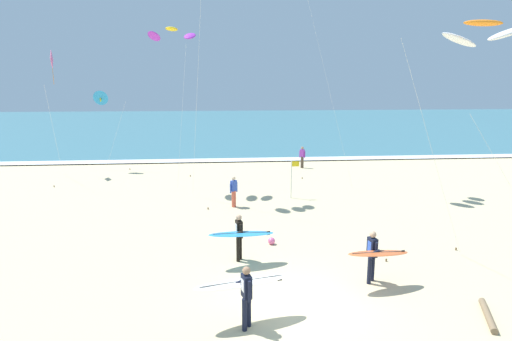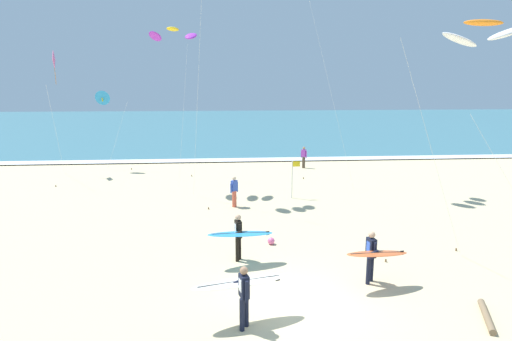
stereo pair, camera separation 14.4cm
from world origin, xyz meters
name	(u,v)px [view 1 (the left image)]	position (x,y,z in m)	size (l,w,h in m)	color
ground_plane	(302,304)	(0.00, 0.00, 0.00)	(160.00, 160.00, 0.00)	beige
ocean_water	(234,124)	(0.00, 52.54, 0.04)	(160.00, 60.00, 0.08)	teal
shoreline_foam	(248,160)	(0.00, 22.84, 0.09)	(160.00, 1.54, 0.01)	white
surfer_lead	(375,253)	(2.46, 1.01, 1.04)	(2.13, 1.07, 1.71)	black
surfer_trailing	(240,234)	(-1.61, 3.04, 1.05)	(2.38, 1.13, 1.71)	black
surfer_third	(244,287)	(-1.71, -0.91, 1.05)	(2.63, 1.22, 1.71)	black
kite_arc_amber_near	(482,32)	(6.47, 3.01, 7.86)	(3.84, 3.05, 8.26)	white
kite_delta_cobalt_high	(101,98)	(-10.46, 20.04, 5.13)	(2.26, 0.44, 5.67)	#2D99DB
kite_arc_golden_low	(172,34)	(-4.78, 13.87, 8.83)	(2.78, 4.28, 9.20)	purple
kite_diamond_rose_extra	(52,64)	(-13.11, 18.80, 7.39)	(1.02, 4.50, 8.28)	pink
bystander_blue_top	(234,191)	(-1.59, 9.91, 0.81)	(0.40, 0.35, 1.59)	#D8593F
bystander_purple_top	(302,157)	(3.81, 19.54, 0.81)	(0.39, 0.37, 1.59)	#4C3D2D
lifeguard_flag	(292,175)	(1.65, 11.33, 1.27)	(0.44, 0.05, 2.10)	silver
beach_ball	(271,241)	(-0.31, 4.65, 0.14)	(0.28, 0.28, 0.28)	pink
driftwood_log	(488,315)	(4.84, -1.19, 0.09)	(0.18, 0.18, 1.65)	#846B4C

